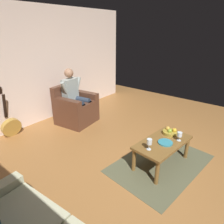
{
  "coord_description": "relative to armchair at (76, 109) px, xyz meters",
  "views": [
    {
      "loc": [
        2.46,
        1.01,
        2.1
      ],
      "look_at": [
        -0.25,
        -1.17,
        0.63
      ],
      "focal_mm": 31.98,
      "sensor_mm": 36.0,
      "label": 1
    }
  ],
  "objects": [
    {
      "name": "guitar",
      "position": [
        1.31,
        -0.53,
        -0.1
      ],
      "size": [
        0.4,
        0.29,
        1.04
      ],
      "color": "#B28839",
      "rests_on": "ground"
    },
    {
      "name": "ground_plane",
      "position": [
        0.41,
        2.41,
        -0.34
      ],
      "size": [
        7.47,
        7.47,
        0.0
      ],
      "primitive_type": "plane",
      "color": "#986534"
    },
    {
      "name": "armchair",
      "position": [
        0.0,
        0.0,
        0.0
      ],
      "size": [
        0.9,
        0.86,
        0.89
      ],
      "rotation": [
        0.0,
        0.0,
        0.14
      ],
      "color": "#553223",
      "rests_on": "ground"
    },
    {
      "name": "coffee_table",
      "position": [
        0.21,
        2.33,
        0.03
      ],
      "size": [
        1.06,
        0.63,
        0.43
      ],
      "rotation": [
        0.0,
        0.0,
        -0.11
      ],
      "color": "brown",
      "rests_on": "ground"
    },
    {
      "name": "decorative_dish",
      "position": [
        0.24,
        2.38,
        0.1
      ],
      "size": [
        0.23,
        0.23,
        0.02
      ],
      "primitive_type": "cylinder",
      "color": "teal",
      "rests_on": "coffee_table"
    },
    {
      "name": "wine_glass_near",
      "position": [
        0.03,
        2.51,
        0.19
      ],
      "size": [
        0.08,
        0.08,
        0.15
      ],
      "color": "silver",
      "rests_on": "coffee_table"
    },
    {
      "name": "wine_glass_far",
      "position": [
        0.56,
        2.26,
        0.21
      ],
      "size": [
        0.08,
        0.08,
        0.18
      ],
      "color": "silver",
      "rests_on": "coffee_table"
    },
    {
      "name": "person_seated",
      "position": [
        -0.0,
        0.01,
        0.36
      ],
      "size": [
        0.65,
        0.64,
        1.27
      ],
      "rotation": [
        0.0,
        0.0,
        0.14
      ],
      "color": "#9AA7A2",
      "rests_on": "ground"
    },
    {
      "name": "rug",
      "position": [
        0.21,
        2.33,
        -0.33
      ],
      "size": [
        1.82,
        1.31,
        0.01
      ],
      "primitive_type": "cube",
      "rotation": [
        0.0,
        0.0,
        -0.11
      ],
      "color": "#52533B",
      "rests_on": "ground"
    },
    {
      "name": "wall_back",
      "position": [
        0.41,
        -0.73,
        0.95
      ],
      "size": [
        5.72,
        0.06,
        2.58
      ],
      "primitive_type": "cube",
      "color": "beige",
      "rests_on": "ground"
    },
    {
      "name": "fruit_bowl",
      "position": [
        -0.09,
        2.31,
        0.13
      ],
      "size": [
        0.24,
        0.24,
        0.11
      ],
      "color": "olive",
      "rests_on": "coffee_table"
    }
  ]
}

